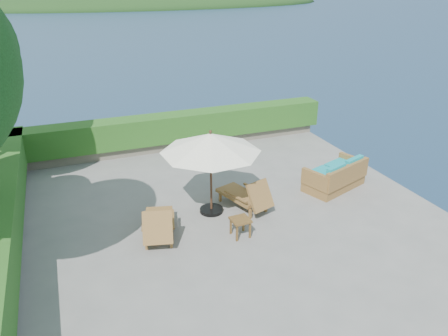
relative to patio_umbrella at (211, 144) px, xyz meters
name	(u,v)px	position (x,y,z in m)	size (l,w,h in m)	color
ground	(224,216)	(0.25, -0.38, -2.07)	(12.00, 12.00, 0.00)	gray
foundation	(224,262)	(0.25, -0.38, -3.63)	(12.00, 12.00, 3.00)	#4D473D
ocean	(224,301)	(0.25, -0.38, -5.08)	(600.00, 600.00, 0.00)	#162546
offshore_island	(140,5)	(25.25, 139.62, -5.08)	(126.00, 57.60, 12.60)	black
planter_wall_far	(172,144)	(0.25, 5.22, -1.90)	(12.00, 0.60, 0.36)	gray
planter_wall_left	(3,253)	(-5.35, -0.38, -1.90)	(0.60, 12.00, 0.36)	gray
hedge_far	(171,127)	(0.25, 5.22, -1.23)	(12.40, 0.90, 1.00)	#254D16
patio_umbrella	(211,144)	(0.00, 0.00, 0.00)	(3.45, 3.45, 2.46)	black
lounge_left	(158,223)	(-1.70, -0.77, -1.65)	(1.13, 1.88, 1.01)	olive
lounge_right	(247,195)	(1.00, -0.18, -1.65)	(1.24, 1.89, 1.01)	olive
side_table	(240,222)	(0.27, -1.45, -1.66)	(0.50, 0.50, 0.50)	brown
wicker_loveseat	(336,177)	(4.15, 0.00, -1.69)	(2.25, 1.66, 1.00)	olive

